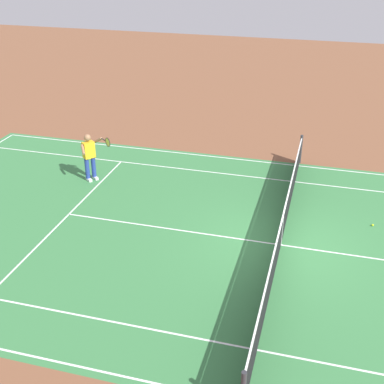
# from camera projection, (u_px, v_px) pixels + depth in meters

# --- Properties ---
(ground_plane) EXTENTS (60.00, 60.00, 0.00)m
(ground_plane) POSITION_uv_depth(u_px,v_px,m) (281.00, 245.00, 14.14)
(ground_plane) COLOR brown
(court_slab) EXTENTS (24.20, 11.40, 0.00)m
(court_slab) POSITION_uv_depth(u_px,v_px,m) (281.00, 245.00, 14.14)
(court_slab) COLOR #387A42
(court_slab) RESTS_ON ground_plane
(court_line_markings) EXTENTS (23.85, 11.05, 0.01)m
(court_line_markings) POSITION_uv_depth(u_px,v_px,m) (281.00, 245.00, 14.14)
(court_line_markings) COLOR white
(court_line_markings) RESTS_ON ground_plane
(tennis_net) EXTENTS (0.10, 11.70, 1.08)m
(tennis_net) POSITION_uv_depth(u_px,v_px,m) (282.00, 230.00, 13.92)
(tennis_net) COLOR #2D2D33
(tennis_net) RESTS_ON ground_plane
(tennis_player_near) EXTENTS (1.17, 0.75, 1.70)m
(tennis_player_near) POSITION_uv_depth(u_px,v_px,m) (90.00, 155.00, 17.41)
(tennis_player_near) COLOR navy
(tennis_player_near) RESTS_ON ground_plane
(tennis_ball) EXTENTS (0.07, 0.07, 0.07)m
(tennis_ball) POSITION_uv_depth(u_px,v_px,m) (373.00, 225.00, 15.02)
(tennis_ball) COLOR #CCE01E
(tennis_ball) RESTS_ON ground_plane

